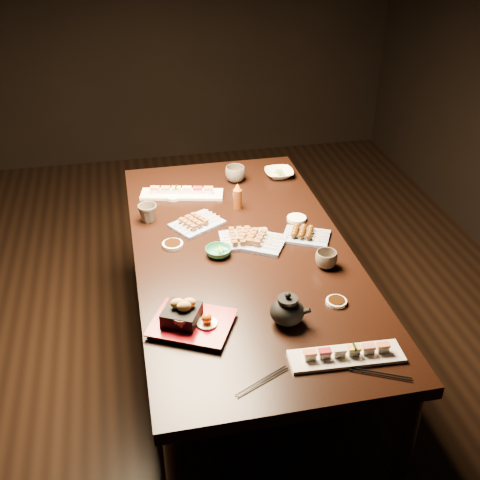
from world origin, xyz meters
The scene contains 23 objects.
ground centered at (0.00, 0.00, 0.00)m, with size 5.00×5.00×0.00m, color black.
dining_table centered at (0.19, -0.26, 0.38)m, with size 0.90×1.80×0.75m, color black.
sushi_platter_near centered at (0.39, -0.97, 0.77)m, with size 0.38×0.10×0.05m, color white, non-canonical shape.
sushi_platter_far centered at (0.01, 0.29, 0.77)m, with size 0.40×0.11×0.05m, color white, non-canonical shape.
yakitori_plate_center centered at (0.22, -0.19, 0.78)m, with size 0.22×0.16×0.05m, color #828EB6, non-canonical shape.
yakitori_plate_right centered at (0.27, -0.22, 0.78)m, with size 0.23×0.17×0.06m, color #828EB6, non-canonical shape.
yakitori_plate_left centered at (0.04, -0.01, 0.78)m, with size 0.22×0.16×0.05m, color #828EB6, non-canonical shape.
tsukune_plate centered at (0.49, -0.22, 0.77)m, with size 0.20×0.14×0.05m, color #828EB6, non-canonical shape.
edamame_bowl_green centered at (0.09, -0.28, 0.77)m, with size 0.11×0.11×0.03m, color #2B845E.
edamame_bowl_cream centered at (0.53, 0.40, 0.77)m, with size 0.15×0.15×0.04m, color #FFF9D0.
tempura_tray centered at (-0.08, -0.71, 0.80)m, with size 0.28×0.22×0.10m, color black, non-canonical shape.
teacup_near_left centered at (-0.12, -0.73, 0.78)m, with size 0.08×0.08×0.07m, color #51473E.
teacup_mid_right centered at (0.50, -0.45, 0.78)m, with size 0.09×0.09×0.07m, color #51473E.
teacup_far_left centered at (-0.17, 0.07, 0.79)m, with size 0.09×0.09×0.08m, color #51473E.
teacup_far_right centered at (0.30, 0.39, 0.79)m, with size 0.10×0.10×0.08m, color #51473E.
teapot centered at (0.25, -0.75, 0.81)m, with size 0.14×0.14×0.12m, color black, non-canonical shape.
condiment_bottle centered at (0.25, 0.11, 0.81)m, with size 0.04×0.04×0.13m, color #642D0D.
sauce_dish_west centered at (-0.09, -0.17, 0.76)m, with size 0.09×0.09×0.02m, color white.
sauce_dish_east centered at (0.49, -0.06, 0.76)m, with size 0.09×0.09×0.02m, color white.
sauce_dish_se centered at (0.46, -0.69, 0.76)m, with size 0.08×0.08×0.01m, color white.
sauce_dish_nw centered at (-0.04, 0.27, 0.76)m, with size 0.08×0.08×0.01m, color white.
chopsticks_near centered at (0.10, -1.02, 0.75)m, with size 0.20×0.02×0.01m, color black, non-canonical shape.
chopsticks_se centered at (0.47, -1.07, 0.75)m, with size 0.19×0.02×0.01m, color black, non-canonical shape.
Camera 1 is at (-0.25, -2.35, 2.11)m, focal length 45.00 mm.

